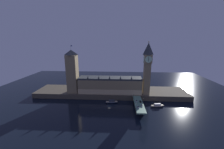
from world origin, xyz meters
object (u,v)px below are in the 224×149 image
(victoria_tower, at_px, (72,71))
(street_lamp_far, at_px, (134,95))
(car_northbound_trail, at_px, (138,107))
(car_southbound_trail, at_px, (140,101))
(car_northbound_lead, at_px, (137,101))
(boat_downstream, at_px, (157,106))
(clock_tower, at_px, (147,67))
(street_lamp_near, at_px, (136,106))
(street_lamp_mid, at_px, (143,100))
(pedestrian_mid_walk, at_px, (142,101))
(car_southbound_lead, at_px, (142,106))
(boat_upstream, at_px, (112,102))

(victoria_tower, height_order, street_lamp_far, victoria_tower)
(car_northbound_trail, bearing_deg, car_southbound_trail, 72.93)
(car_northbound_lead, xyz_separation_m, boat_downstream, (25.80, 2.62, -6.35))
(car_southbound_trail, distance_m, street_lamp_far, 13.71)
(clock_tower, bearing_deg, victoria_tower, 178.47)
(car_northbound_trail, bearing_deg, car_northbound_lead, 90.00)
(car_southbound_trail, bearing_deg, car_northbound_trail, -107.07)
(street_lamp_near, height_order, street_lamp_mid, street_lamp_near)
(pedestrian_mid_walk, height_order, street_lamp_far, street_lamp_far)
(pedestrian_mid_walk, bearing_deg, car_southbound_lead, -101.40)
(clock_tower, xyz_separation_m, pedestrian_mid_walk, (-8.94, -26.69, -36.56))
(car_northbound_trail, relative_size, street_lamp_mid, 0.62)
(clock_tower, relative_size, street_lamp_far, 10.01)
(clock_tower, distance_m, car_southbound_trail, 47.05)
(pedestrian_mid_walk, relative_size, street_lamp_near, 0.28)
(clock_tower, bearing_deg, street_lamp_near, -112.01)
(boat_downstream, bearing_deg, clock_tower, 113.02)
(car_southbound_trail, xyz_separation_m, boat_upstream, (-34.96, 10.47, -6.25))
(car_northbound_lead, bearing_deg, boat_upstream, 162.19)
(victoria_tower, height_order, car_northbound_lead, victoria_tower)
(car_southbound_lead, distance_m, street_lamp_near, 11.00)
(boat_downstream, bearing_deg, pedestrian_mid_walk, -171.25)
(victoria_tower, distance_m, car_southbound_trail, 100.25)
(car_northbound_lead, height_order, street_lamp_mid, street_lamp_mid)
(victoria_tower, bearing_deg, clock_tower, -1.53)
(car_southbound_lead, height_order, boat_upstream, car_southbound_lead)
(car_southbound_trail, distance_m, pedestrian_mid_walk, 2.30)
(pedestrian_mid_walk, bearing_deg, street_lamp_far, 131.30)
(clock_tower, distance_m, car_northbound_lead, 47.94)
(street_lamp_near, height_order, boat_downstream, street_lamp_near)
(pedestrian_mid_walk, bearing_deg, street_lamp_mid, -84.30)
(clock_tower, xyz_separation_m, car_northbound_trail, (-15.70, -41.74, -36.86))
(street_lamp_near, bearing_deg, boat_downstream, 37.28)
(car_southbound_trail, bearing_deg, street_lamp_far, 122.85)
(clock_tower, xyz_separation_m, boat_downstream, (10.10, -23.76, -43.17))
(car_northbound_lead, relative_size, boat_downstream, 0.23)
(street_lamp_mid, xyz_separation_m, boat_downstream, (18.64, 6.94, -9.69))
(car_northbound_trail, distance_m, car_southbound_trail, 15.35)
(car_northbound_trail, height_order, street_lamp_far, street_lamp_far)
(clock_tower, xyz_separation_m, car_southbound_trail, (-11.20, -27.06, -36.82))
(street_lamp_mid, distance_m, street_lamp_far, 17.69)
(car_southbound_trail, relative_size, street_lamp_mid, 0.70)
(car_southbound_lead, bearing_deg, car_northbound_lead, 111.42)
(victoria_tower, xyz_separation_m, pedestrian_mid_walk, (93.39, -29.43, -28.97))
(car_northbound_trail, distance_m, boat_upstream, 39.98)
(street_lamp_near, bearing_deg, car_northbound_lead, 82.07)
(pedestrian_mid_walk, height_order, boat_downstream, pedestrian_mid_walk)
(car_northbound_trail, bearing_deg, pedestrian_mid_walk, 65.82)
(clock_tower, xyz_separation_m, victoria_tower, (-102.34, 2.74, -7.59))
(car_northbound_lead, bearing_deg, boat_downstream, 5.79)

